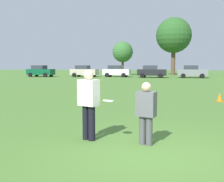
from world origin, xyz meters
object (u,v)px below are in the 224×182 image
object	(u,v)px
parked_car_mid_left	(84,71)
parked_car_center	(116,71)
parked_car_near_left	(40,71)
player_thrower	(89,101)
frisbee	(108,101)
parked_car_mid_right	(152,71)
traffic_cone	(220,97)
player_defender	(146,110)
parked_car_near_right	(192,72)

from	to	relation	value
parked_car_mid_left	parked_car_center	size ratio (longest dim) A/B	1.00
parked_car_near_left	parked_car_center	distance (m)	12.11
player_thrower	frisbee	size ratio (longest dim) A/B	6.48
parked_car_near_left	parked_car_mid_right	xyz separation A→B (m)	(17.52, 0.73, 0.00)
parked_car_near_left	traffic_cone	bearing A→B (deg)	-48.46
player_defender	parked_car_mid_right	size ratio (longest dim) A/B	0.35
parked_car_mid_left	parked_car_center	world-z (taller)	same
frisbee	parked_car_center	xyz separation A→B (m)	(-6.66, 35.72, -0.10)
player_thrower	player_defender	size ratio (longest dim) A/B	1.19
frisbee	parked_car_center	bearing A→B (deg)	100.56
frisbee	parked_car_center	world-z (taller)	parked_car_center
player_defender	parked_car_near_right	distance (m)	35.27
traffic_cone	parked_car_mid_right	world-z (taller)	parked_car_mid_right
player_thrower	parked_car_near_right	distance (m)	35.32
traffic_cone	parked_car_near_left	distance (m)	34.14
traffic_cone	parked_car_mid_left	distance (m)	30.98
traffic_cone	parked_car_center	world-z (taller)	parked_car_center
parked_car_mid_left	parked_car_near_right	xyz separation A→B (m)	(16.48, -0.03, 0.00)
parked_car_near_left	parked_car_mid_right	bearing A→B (deg)	2.38
frisbee	parked_car_near_left	world-z (taller)	parked_car_near_left
parked_car_mid_right	frisbee	bearing A→B (deg)	-88.16
player_defender	parked_car_mid_right	bearing A→B (deg)	93.34
parked_car_mid_left	player_thrower	bearing A→B (deg)	-72.19
player_defender	frisbee	distance (m)	0.94
frisbee	traffic_cone	size ratio (longest dim) A/B	0.57
player_defender	parked_car_mid_right	xyz separation A→B (m)	(-2.03, 34.71, 0.10)
parked_car_center	parked_car_near_right	world-z (taller)	same
player_defender	parked_car_mid_right	world-z (taller)	parked_car_mid_right
parked_car_near_right	frisbee	bearing A→B (deg)	-97.67
parked_car_center	parked_car_near_left	bearing A→B (deg)	-171.51
traffic_cone	parked_car_mid_left	xyz separation A→B (m)	(-15.76, 26.66, 0.69)
frisbee	parked_car_near_right	world-z (taller)	parked_car_near_right
parked_car_near_right	parked_car_near_left	bearing A→B (deg)	-177.35
traffic_cone	parked_car_near_right	size ratio (longest dim) A/B	0.11
frisbee	player_thrower	bearing A→B (deg)	170.64
parked_car_near_left	parked_car_mid_right	world-z (taller)	same
player_thrower	frisbee	distance (m)	0.53
player_defender	parked_car_near_right	xyz separation A→B (m)	(3.80, 35.07, 0.10)
parked_car_mid_left	parked_car_mid_right	distance (m)	10.65
player_thrower	player_defender	world-z (taller)	player_thrower
player_defender	parked_car_mid_left	xyz separation A→B (m)	(-12.67, 35.09, 0.10)
traffic_cone	parked_car_mid_left	world-z (taller)	parked_car_mid_left
player_thrower	parked_car_center	distance (m)	36.16
traffic_cone	parked_car_mid_right	xyz separation A→B (m)	(-5.11, 26.28, 0.69)
player_defender	parked_car_near_left	distance (m)	39.20
parked_car_near_left	parked_car_mid_left	bearing A→B (deg)	9.18
player_defender	parked_car_mid_left	bearing A→B (deg)	109.85
parked_car_near_left	parked_car_center	world-z (taller)	same
player_thrower	parked_car_mid_right	bearing A→B (deg)	90.98
traffic_cone	parked_car_near_left	world-z (taller)	parked_car_near_left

